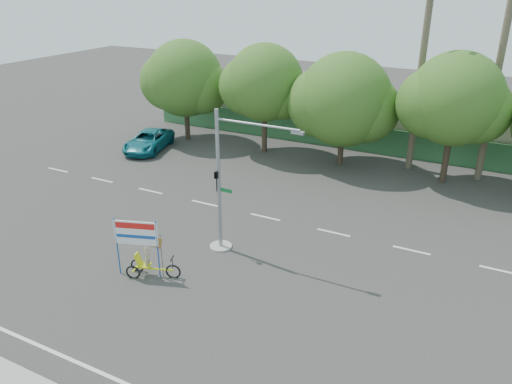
% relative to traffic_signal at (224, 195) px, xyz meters
% --- Properties ---
extents(ground, '(120.00, 120.00, 0.00)m').
position_rel_traffic_signal_xyz_m(ground, '(2.20, -3.98, -2.92)').
color(ground, '#33302D').
rests_on(ground, ground).
extents(fence, '(38.00, 0.08, 2.00)m').
position_rel_traffic_signal_xyz_m(fence, '(2.20, 17.52, -1.92)').
color(fence, '#336B3D').
rests_on(fence, ground).
extents(building_left, '(12.00, 8.00, 4.00)m').
position_rel_traffic_signal_xyz_m(building_left, '(-7.80, 22.02, -0.92)').
color(building_left, beige).
rests_on(building_left, ground).
extents(building_right, '(14.00, 8.00, 3.60)m').
position_rel_traffic_signal_xyz_m(building_right, '(10.20, 22.02, -1.12)').
color(building_right, beige).
rests_on(building_right, ground).
extents(tree_far_left, '(7.14, 6.00, 7.96)m').
position_rel_traffic_signal_xyz_m(tree_far_left, '(-11.85, 14.02, 1.84)').
color(tree_far_left, '#473828').
rests_on(tree_far_left, ground).
extents(tree_left, '(6.66, 5.60, 8.07)m').
position_rel_traffic_signal_xyz_m(tree_left, '(-4.85, 14.02, 2.14)').
color(tree_left, '#473828').
rests_on(tree_left, ground).
extents(tree_center, '(7.62, 6.40, 7.85)m').
position_rel_traffic_signal_xyz_m(tree_center, '(1.14, 14.02, 1.55)').
color(tree_center, '#473828').
rests_on(tree_center, ground).
extents(tree_right, '(6.90, 5.80, 8.36)m').
position_rel_traffic_signal_xyz_m(tree_right, '(8.15, 14.02, 2.32)').
color(tree_right, '#473828').
rests_on(tree_right, ground).
extents(palm_tall, '(3.73, 3.79, 17.45)m').
position_rel_traffic_signal_xyz_m(palm_tall, '(10.20, 15.52, 7.55)').
color(palm_tall, '#70604C').
rests_on(palm_tall, ground).
extents(palm_short, '(3.73, 3.79, 14.45)m').
position_rel_traffic_signal_xyz_m(palm_short, '(5.70, 15.52, 5.94)').
color(palm_short, '#70604C').
rests_on(palm_short, ground).
extents(traffic_signal, '(4.72, 1.10, 7.00)m').
position_rel_traffic_signal_xyz_m(traffic_signal, '(0.00, 0.00, 0.00)').
color(traffic_signal, gray).
rests_on(traffic_signal, ground).
extents(trike_billboard, '(2.77, 1.20, 2.84)m').
position_rel_traffic_signal_xyz_m(trike_billboard, '(-2.01, -3.68, -1.78)').
color(trike_billboard, black).
rests_on(trike_billboard, ground).
extents(pickup_truck, '(3.63, 5.71, 1.47)m').
position_rel_traffic_signal_xyz_m(pickup_truck, '(-12.93, 10.39, -2.18)').
color(pickup_truck, '#106A76').
rests_on(pickup_truck, ground).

